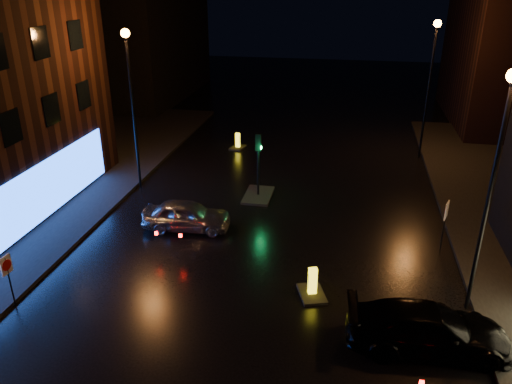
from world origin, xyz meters
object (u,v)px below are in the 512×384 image
at_px(traffic_signal, 258,188).
at_px(dark_sedan, 428,329).
at_px(road_sign_left, 7,269).
at_px(bollard_far, 238,145).
at_px(bollard_near, 312,289).
at_px(road_sign_right, 446,214).
at_px(silver_hatchback, 187,215).

height_order(traffic_signal, dark_sedan, traffic_signal).
bearing_deg(dark_sedan, traffic_signal, 31.36).
bearing_deg(road_sign_left, bollard_far, 82.82).
bearing_deg(bollard_far, dark_sedan, -48.54).
xyz_separation_m(bollard_near, bollard_far, (-6.37, 15.73, -0.02)).
bearing_deg(road_sign_right, traffic_signal, -4.93).
height_order(dark_sedan, bollard_far, dark_sedan).
distance_m(silver_hatchback, bollard_far, 11.62).
relative_size(traffic_signal, road_sign_left, 1.67).
height_order(silver_hatchback, bollard_far, silver_hatchback).
bearing_deg(bollard_far, road_sign_left, -90.12).
bearing_deg(traffic_signal, bollard_near, -66.70).
distance_m(bollard_near, road_sign_right, 6.83).
relative_size(silver_hatchback, road_sign_right, 1.78).
xyz_separation_m(bollard_near, road_sign_left, (-10.26, -2.67, 1.30)).
bearing_deg(road_sign_right, bollard_near, 59.97).
relative_size(silver_hatchback, bollard_far, 2.97).
bearing_deg(bollard_far, bollard_near, -56.12).
height_order(road_sign_left, road_sign_right, road_sign_right).
bearing_deg(road_sign_left, bollard_near, 19.38).
bearing_deg(traffic_signal, road_sign_right, -24.60).
xyz_separation_m(bollard_near, road_sign_right, (5.09, 4.32, 1.43)).
relative_size(dark_sedan, bollard_near, 3.30).
relative_size(bollard_near, road_sign_left, 0.74).
height_order(silver_hatchback, road_sign_right, road_sign_right).
distance_m(traffic_signal, silver_hatchback, 4.89).
bearing_deg(road_sign_left, dark_sedan, 7.09).
relative_size(traffic_signal, dark_sedan, 0.68).
height_order(traffic_signal, road_sign_right, traffic_signal).
distance_m(bollard_near, bollard_far, 16.97).
distance_m(silver_hatchback, road_sign_left, 8.01).
bearing_deg(traffic_signal, bollard_far, 110.61).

